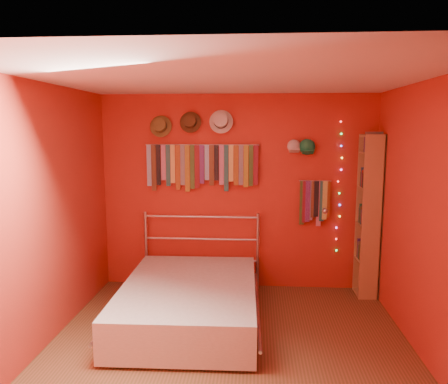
% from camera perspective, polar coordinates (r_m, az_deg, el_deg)
% --- Properties ---
extents(ground, '(3.50, 3.50, 0.00)m').
position_cam_1_polar(ground, '(4.35, 0.57, -20.10)').
color(ground, brown).
rests_on(ground, ground).
extents(back_wall, '(3.50, 0.02, 2.50)m').
position_cam_1_polar(back_wall, '(5.63, 1.74, -0.04)').
color(back_wall, '#AC1C1B').
rests_on(back_wall, ground).
extents(right_wall, '(0.02, 3.50, 2.50)m').
position_cam_1_polar(right_wall, '(4.19, 25.32, -3.81)').
color(right_wall, '#AC1C1B').
rests_on(right_wall, ground).
extents(left_wall, '(0.02, 3.50, 2.50)m').
position_cam_1_polar(left_wall, '(4.39, -22.91, -3.14)').
color(left_wall, '#AC1C1B').
rests_on(left_wall, ground).
extents(ceiling, '(3.50, 3.50, 0.02)m').
position_cam_1_polar(ceiling, '(3.85, 0.63, 14.71)').
color(ceiling, white).
rests_on(ceiling, back_wall).
extents(tie_rack, '(1.45, 0.03, 0.60)m').
position_cam_1_polar(tie_rack, '(5.57, -2.97, 3.60)').
color(tie_rack, '#B5B5BA').
rests_on(tie_rack, back_wall).
extents(small_tie_rack, '(0.40, 0.03, 0.58)m').
position_cam_1_polar(small_tie_rack, '(5.63, 11.73, -1.09)').
color(small_tie_rack, '#B5B5BA').
rests_on(small_tie_rack, back_wall).
extents(fedora_olive, '(0.28, 0.15, 0.27)m').
position_cam_1_polar(fedora_olive, '(5.61, -8.34, 8.57)').
color(fedora_olive, brown).
rests_on(fedora_olive, back_wall).
extents(fedora_brown, '(0.27, 0.15, 0.27)m').
position_cam_1_polar(fedora_brown, '(5.54, -4.46, 9.15)').
color(fedora_brown, '#49321A').
rests_on(fedora_brown, back_wall).
extents(fedora_white, '(0.30, 0.16, 0.29)m').
position_cam_1_polar(fedora_white, '(5.49, -0.41, 9.26)').
color(fedora_white, beige).
rests_on(fedora_white, back_wall).
extents(cap_white, '(0.17, 0.22, 0.17)m').
position_cam_1_polar(cap_white, '(5.54, 9.10, 5.92)').
color(cap_white, beige).
rests_on(cap_white, back_wall).
extents(cap_green, '(0.19, 0.24, 0.19)m').
position_cam_1_polar(cap_green, '(5.55, 10.81, 5.78)').
color(cap_green, '#1C804B').
rests_on(cap_green, back_wall).
extents(fairy_lights, '(0.06, 0.02, 1.66)m').
position_cam_1_polar(fairy_lights, '(5.67, 14.83, 0.58)').
color(fairy_lights, '#FF3333').
rests_on(fairy_lights, back_wall).
extents(reading_lamp, '(0.07, 0.29, 0.08)m').
position_cam_1_polar(reading_lamp, '(5.50, 13.02, -2.38)').
color(reading_lamp, '#B5B5BA').
rests_on(reading_lamp, back_wall).
extents(bookshelf, '(0.25, 0.34, 2.00)m').
position_cam_1_polar(bookshelf, '(5.63, 18.75, -2.89)').
color(bookshelf, '#AC7B4D').
rests_on(bookshelf, ground).
extents(bed, '(1.54, 2.07, 0.99)m').
position_cam_1_polar(bed, '(4.85, -4.54, -14.01)').
color(bed, '#B5B5BA').
rests_on(bed, ground).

